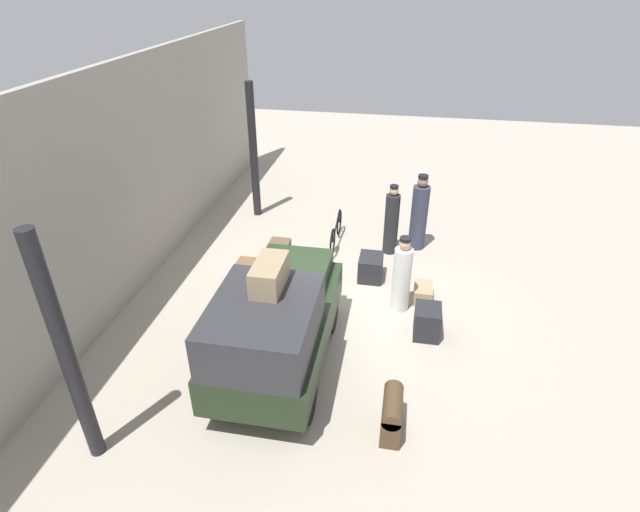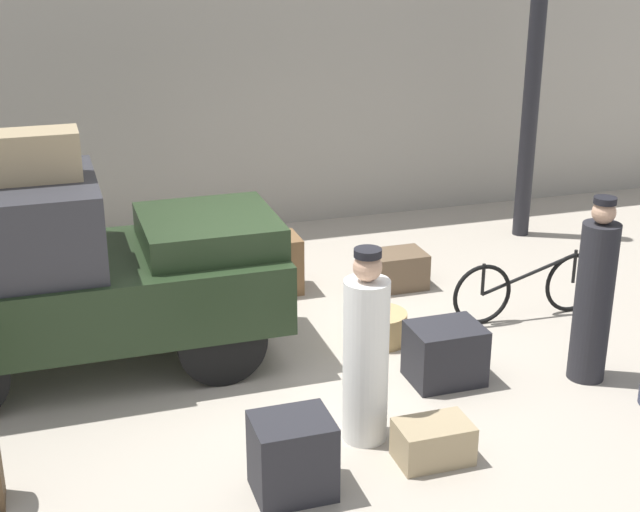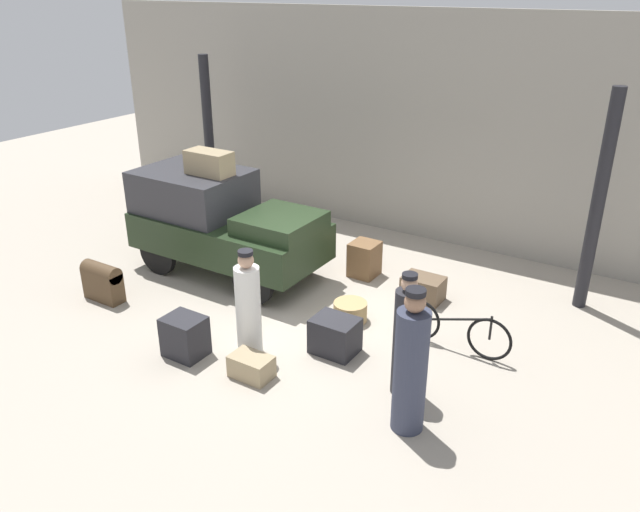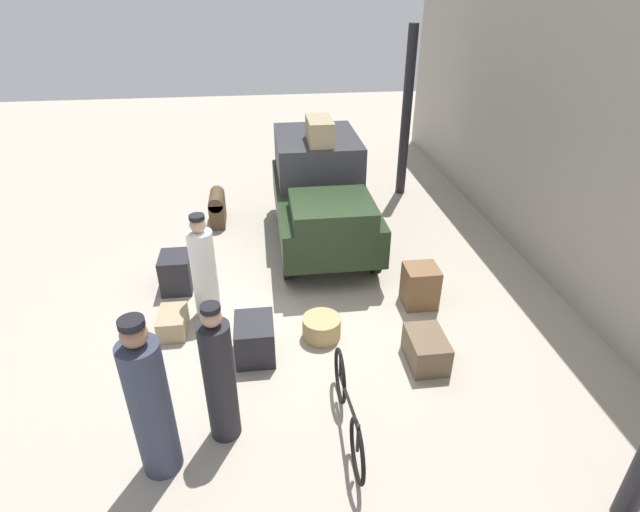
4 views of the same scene
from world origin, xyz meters
name	(u,v)px [view 4 (image 4 of 4)]	position (x,y,z in m)	size (l,w,h in m)	color
ground_plane	(305,304)	(0.00, 0.00, 0.00)	(30.00, 30.00, 0.00)	#A89E8E
station_building_facade	(593,151)	(0.00, 4.08, 2.25)	(16.00, 0.15, 4.50)	gray
canopy_pillar_left	(406,114)	(-4.18, 2.61, 1.78)	(0.21, 0.21, 3.56)	black
truck	(321,190)	(-2.11, 0.51, 0.99)	(3.52, 1.63, 1.82)	black
bicycle	(348,409)	(2.47, 0.22, 0.34)	(1.71, 0.04, 0.69)	black
wicker_basket	(322,327)	(0.80, 0.15, 0.15)	(0.53, 0.53, 0.31)	tan
porter_with_bicycle	(204,271)	(0.05, -1.44, 0.74)	(0.36, 0.36, 1.61)	white
porter_lifting_near_truck	(220,378)	(2.31, -1.11, 0.79)	(0.33, 0.33, 1.71)	#232328
porter_carrying_trunk	(150,405)	(2.66, -1.74, 0.85)	(0.40, 0.40, 1.86)	#33384C
suitcase_black_upright	(420,286)	(0.19, 1.72, 0.32)	(0.48, 0.49, 0.64)	brown
trunk_umber_medium	(426,349)	(1.48, 1.42, 0.21)	(0.67, 0.47, 0.41)	brown
suitcase_tan_flat	(177,272)	(-0.70, -1.98, 0.30)	(0.57, 0.47, 0.59)	#232328
trunk_large_brown	(217,207)	(-3.05, -1.46, 0.35)	(0.72, 0.29, 0.66)	#4C3823
trunk_wicker_pale	(173,323)	(0.43, -1.91, 0.16)	(0.57, 0.37, 0.32)	#9E8966
suitcase_small_leather	(255,339)	(1.07, -0.77, 0.27)	(0.64, 0.51, 0.53)	#232328
trunk_on_truck_roof	(320,131)	(-2.28, 0.51, 2.03)	(0.83, 0.42, 0.42)	#9E8966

